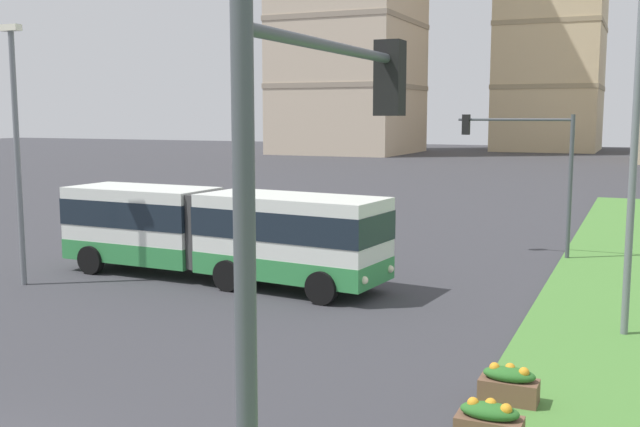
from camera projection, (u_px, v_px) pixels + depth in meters
articulated_bus at (218, 231)px, 24.88m from camera, size 11.96×3.49×3.00m
flower_planter_1 at (489, 422)px, 12.43m from camera, size 1.10×0.56×0.74m
flower_planter_2 at (509, 384)px, 14.18m from camera, size 1.10×0.56×0.74m
traffic_light_far_right at (530, 158)px, 28.64m from camera, size 4.41×0.28×5.55m
traffic_light_near_right at (310, 261)px, 6.29m from camera, size 0.28×3.58×6.32m
streetlight_left at (17, 144)px, 23.78m from camera, size 0.70×0.28×8.34m
streetlight_median at (635, 133)px, 17.98m from camera, size 0.70×0.28×9.32m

